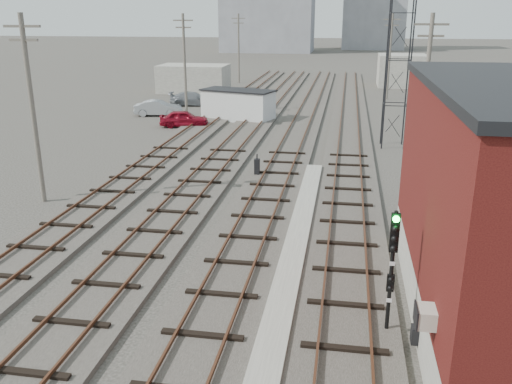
% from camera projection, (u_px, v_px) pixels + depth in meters
% --- Properties ---
extents(ground, '(320.00, 320.00, 0.00)m').
position_uv_depth(ground, '(328.00, 95.00, 62.64)').
color(ground, '#282621').
rests_on(ground, ground).
extents(track_right, '(3.20, 90.00, 0.39)m').
position_uv_depth(track_right, '(349.00, 132.00, 42.54)').
color(track_right, '#332D28').
rests_on(track_right, ground).
extents(track_mid_right, '(3.20, 90.00, 0.39)m').
position_uv_depth(track_mid_right, '(298.00, 130.00, 43.17)').
color(track_mid_right, '#332D28').
rests_on(track_mid_right, ground).
extents(track_mid_left, '(3.20, 90.00, 0.39)m').
position_uv_depth(track_mid_left, '(249.00, 129.00, 43.80)').
color(track_mid_left, '#332D28').
rests_on(track_mid_left, ground).
extents(track_left, '(3.20, 90.00, 0.39)m').
position_uv_depth(track_left, '(201.00, 127.00, 44.43)').
color(track_left, '#332D28').
rests_on(track_left, ground).
extents(platform_curb, '(0.90, 28.00, 0.26)m').
position_uv_depth(platform_curb, '(290.00, 272.00, 19.43)').
color(platform_curb, gray).
rests_on(platform_curb, ground).
extents(lattice_tower, '(1.60, 1.60, 15.00)m').
position_uv_depth(lattice_tower, '(400.00, 37.00, 36.01)').
color(lattice_tower, black).
rests_on(lattice_tower, ground).
extents(utility_pole_left_a, '(1.80, 0.24, 9.00)m').
position_uv_depth(utility_pole_left_a, '(32.00, 106.00, 25.64)').
color(utility_pole_left_a, '#595147').
rests_on(utility_pole_left_a, ground).
extents(utility_pole_left_b, '(1.80, 0.24, 9.00)m').
position_uv_depth(utility_pole_left_b, '(185.00, 62.00, 49.05)').
color(utility_pole_left_b, '#595147').
rests_on(utility_pole_left_b, ground).
extents(utility_pole_left_c, '(1.80, 0.24, 9.00)m').
position_uv_depth(utility_pole_left_c, '(239.00, 47.00, 72.47)').
color(utility_pole_left_c, '#595147').
rests_on(utility_pole_left_c, ground).
extents(utility_pole_right_a, '(1.80, 0.24, 9.00)m').
position_uv_depth(utility_pole_right_a, '(425.00, 92.00, 30.14)').
color(utility_pole_right_a, '#595147').
rests_on(utility_pole_right_a, ground).
extents(utility_pole_right_b, '(1.80, 0.24, 9.00)m').
position_uv_depth(utility_pole_right_b, '(390.00, 54.00, 58.24)').
color(utility_pole_right_b, '#595147').
rests_on(utility_pole_right_b, ground).
extents(shed_left, '(8.00, 5.00, 3.20)m').
position_uv_depth(shed_left, '(194.00, 79.00, 64.66)').
color(shed_left, gray).
rests_on(shed_left, ground).
extents(shed_right, '(6.00, 6.00, 4.00)m').
position_uv_depth(shed_right, '(402.00, 70.00, 69.96)').
color(shed_right, gray).
rests_on(shed_right, ground).
extents(signal_mast, '(0.40, 0.41, 3.84)m').
position_uv_depth(signal_mast, '(392.00, 265.00, 15.15)').
color(signal_mast, gray).
rests_on(signal_mast, ground).
extents(switch_stand, '(0.30, 0.30, 1.29)m').
position_uv_depth(switch_stand, '(257.00, 167.00, 30.91)').
color(switch_stand, black).
rests_on(switch_stand, ground).
extents(site_trailer, '(6.88, 4.52, 2.67)m').
position_uv_depth(site_trailer, '(238.00, 105.00, 47.59)').
color(site_trailer, silver).
rests_on(site_trailer, ground).
extents(car_red, '(4.27, 2.47, 1.37)m').
position_uv_depth(car_red, '(184.00, 119.00, 44.90)').
color(car_red, maroon).
rests_on(car_red, ground).
extents(car_silver, '(4.50, 2.17, 1.42)m').
position_uv_depth(car_silver, '(158.00, 108.00, 49.74)').
color(car_silver, '#96999C').
rests_on(car_silver, ground).
extents(car_grey, '(5.00, 2.63, 1.38)m').
position_uv_depth(car_grey, '(193.00, 99.00, 55.35)').
color(car_grey, gray).
rests_on(car_grey, ground).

